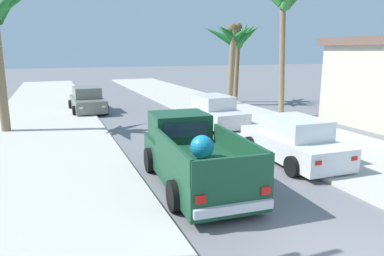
# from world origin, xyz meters

# --- Properties ---
(sidewalk_left) EXTENTS (5.31, 60.00, 0.12)m
(sidewalk_left) POSITION_xyz_m (-5.12, 12.00, 0.06)
(sidewalk_left) COLOR beige
(sidewalk_left) RESTS_ON ground
(sidewalk_right) EXTENTS (5.31, 60.00, 0.12)m
(sidewalk_right) POSITION_xyz_m (5.12, 12.00, 0.06)
(sidewalk_right) COLOR beige
(sidewalk_right) RESTS_ON ground
(curb_left) EXTENTS (0.16, 60.00, 0.10)m
(curb_left) POSITION_xyz_m (-3.86, 12.00, 0.05)
(curb_left) COLOR silver
(curb_left) RESTS_ON ground
(curb_right) EXTENTS (0.16, 60.00, 0.10)m
(curb_right) POSITION_xyz_m (3.86, 12.00, 0.05)
(curb_right) COLOR silver
(curb_right) RESTS_ON ground
(pickup_truck) EXTENTS (2.44, 5.31, 1.80)m
(pickup_truck) POSITION_xyz_m (-1.11, 5.04, 0.78)
(pickup_truck) COLOR #19472D
(pickup_truck) RESTS_ON ground
(car_left_near) EXTENTS (2.14, 4.31, 1.54)m
(car_left_near) POSITION_xyz_m (2.75, 11.94, 0.71)
(car_left_near) COLOR silver
(car_left_near) RESTS_ON ground
(car_right_near) EXTENTS (2.13, 4.31, 1.54)m
(car_right_near) POSITION_xyz_m (2.80, 5.63, 0.71)
(car_right_near) COLOR silver
(car_right_near) RESTS_ON ground
(car_left_mid) EXTENTS (2.13, 4.31, 1.54)m
(car_left_mid) POSITION_xyz_m (-2.73, 18.56, 0.71)
(car_left_mid) COLOR slate
(car_left_mid) RESTS_ON ground
(palm_tree_right_fore) EXTENTS (3.56, 3.72, 7.61)m
(palm_tree_right_fore) POSITION_xyz_m (7.43, 13.01, 6.40)
(palm_tree_right_fore) COLOR #846B4C
(palm_tree_right_fore) RESTS_ON ground
(palm_tree_left_back) EXTENTS (3.41, 3.84, 5.71)m
(palm_tree_left_back) POSITION_xyz_m (7.91, 18.89, 4.71)
(palm_tree_left_back) COLOR brown
(palm_tree_left_back) RESTS_ON ground
(palm_tree_right_back) EXTENTS (3.79, 3.40, 5.51)m
(palm_tree_right_back) POSITION_xyz_m (6.81, 17.86, 4.33)
(palm_tree_right_back) COLOR #846B4C
(palm_tree_right_back) RESTS_ON ground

